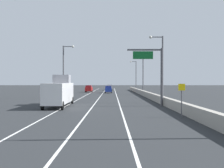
# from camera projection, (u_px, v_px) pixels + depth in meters

# --- Properties ---
(ground_plane) EXTENTS (320.00, 320.00, 0.00)m
(ground_plane) POSITION_uv_depth(u_px,v_px,m) (110.00, 94.00, 68.44)
(ground_plane) COLOR #26282B
(lane_stripe_left) EXTENTS (0.16, 130.00, 0.00)m
(lane_stripe_left) POSITION_uv_depth(u_px,v_px,m) (84.00, 96.00, 59.43)
(lane_stripe_left) COLOR silver
(lane_stripe_left) RESTS_ON ground_plane
(lane_stripe_center) EXTENTS (0.16, 130.00, 0.00)m
(lane_stripe_center) POSITION_uv_depth(u_px,v_px,m) (100.00, 96.00, 59.44)
(lane_stripe_center) COLOR silver
(lane_stripe_center) RESTS_ON ground_plane
(lane_stripe_right) EXTENTS (0.16, 130.00, 0.00)m
(lane_stripe_right) POSITION_uv_depth(u_px,v_px,m) (117.00, 96.00, 59.44)
(lane_stripe_right) COLOR silver
(lane_stripe_right) RESTS_ON ground_plane
(jersey_barrier_right) EXTENTS (0.60, 120.00, 1.10)m
(jersey_barrier_right) POSITION_uv_depth(u_px,v_px,m) (156.00, 98.00, 44.44)
(jersey_barrier_right) COLOR #9E998E
(jersey_barrier_right) RESTS_ON ground_plane
(overhead_sign_gantry) EXTENTS (4.68, 0.36, 7.50)m
(overhead_sign_gantry) POSITION_uv_depth(u_px,v_px,m) (156.00, 70.00, 35.56)
(overhead_sign_gantry) COLOR #47474C
(overhead_sign_gantry) RESTS_ON ground_plane
(speed_advisory_sign) EXTENTS (0.60, 0.11, 3.00)m
(speed_advisory_sign) POSITION_uv_depth(u_px,v_px,m) (181.00, 98.00, 24.33)
(speed_advisory_sign) COLOR #4C4C51
(speed_advisory_sign) RESTS_ON ground_plane
(lamp_post_right_second) EXTENTS (2.14, 0.44, 10.01)m
(lamp_post_right_second) POSITION_uv_depth(u_px,v_px,m) (161.00, 64.00, 40.76)
(lamp_post_right_second) COLOR #4C4C51
(lamp_post_right_second) RESTS_ON ground_plane
(lamp_post_right_third) EXTENTS (2.14, 0.44, 10.01)m
(lamp_post_right_third) POSITION_uv_depth(u_px,v_px,m) (142.00, 71.00, 66.07)
(lamp_post_right_third) COLOR #4C4C51
(lamp_post_right_third) RESTS_ON ground_plane
(lamp_post_right_fourth) EXTENTS (2.14, 0.44, 10.01)m
(lamp_post_right_fourth) POSITION_uv_depth(u_px,v_px,m) (135.00, 74.00, 91.39)
(lamp_post_right_fourth) COLOR #4C4C51
(lamp_post_right_fourth) RESTS_ON ground_plane
(lamp_post_left_mid) EXTENTS (2.14, 0.44, 10.01)m
(lamp_post_left_mid) POSITION_uv_depth(u_px,v_px,m) (65.00, 68.00, 51.81)
(lamp_post_left_mid) COLOR #4C4C51
(lamp_post_left_mid) RESTS_ON ground_plane
(car_blue_0) EXTENTS (1.96, 4.24, 1.97)m
(car_blue_0) POSITION_uv_depth(u_px,v_px,m) (108.00, 89.00, 75.75)
(car_blue_0) COLOR #1E389E
(car_blue_0) RESTS_ON ground_plane
(car_silver_1) EXTENTS (1.98, 4.81, 2.01)m
(car_silver_1) POSITION_uv_depth(u_px,v_px,m) (109.00, 87.00, 98.49)
(car_silver_1) COLOR #B7B7BC
(car_silver_1) RESTS_ON ground_plane
(car_red_2) EXTENTS (2.00, 4.08, 2.07)m
(car_red_2) POSITION_uv_depth(u_px,v_px,m) (89.00, 89.00, 81.03)
(car_red_2) COLOR red
(car_red_2) RESTS_ON ground_plane
(box_truck) EXTENTS (2.63, 10.03, 4.08)m
(box_truck) POSITION_uv_depth(u_px,v_px,m) (59.00, 92.00, 35.13)
(box_truck) COLOR silver
(box_truck) RESTS_ON ground_plane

